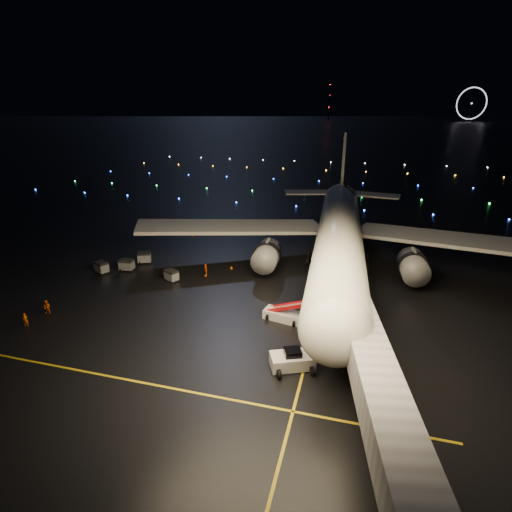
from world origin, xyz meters
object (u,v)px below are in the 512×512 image
object	(u,v)px
pushback_tug	(292,358)
baggage_cart_1	(144,258)
belt_loader	(284,307)
crew_a	(25,320)
crew_b	(47,307)
crew_c	(206,270)
baggage_cart_2	(127,265)
airliner	(341,206)
baggage_cart_0	(171,275)
baggage_cart_3	(101,267)

from	to	relation	value
pushback_tug	baggage_cart_1	xyz separation A→B (m)	(-28.24, 21.12, -0.12)
belt_loader	crew_a	size ratio (longest dim) A/B	4.28
pushback_tug	crew_a	world-z (taller)	pushback_tug
pushback_tug	belt_loader	xyz separation A→B (m)	(-2.65, 8.90, 0.71)
crew_a	crew_b	world-z (taller)	crew_b
crew_a	crew_c	world-z (taller)	crew_c
baggage_cart_1	baggage_cart_2	size ratio (longest dim) A/B	1.01
pushback_tug	airliner	bearing A→B (deg)	62.57
airliner	crew_b	xyz separation A→B (m)	(-32.86, -27.11, -8.47)
pushback_tug	crew_b	distance (m)	31.03
baggage_cart_0	baggage_cart_1	bearing A→B (deg)	169.03
belt_loader	baggage_cart_2	world-z (taller)	belt_loader
belt_loader	baggage_cart_0	xyz separation A→B (m)	(-18.09, 6.84, -0.90)
baggage_cart_1	pushback_tug	bearing A→B (deg)	-61.73
airliner	baggage_cart_2	distance (m)	34.58
belt_loader	airliner	bearing A→B (deg)	88.98
belt_loader	baggage_cart_3	distance (m)	30.55
crew_b	baggage_cart_3	distance (m)	13.06
belt_loader	baggage_cart_0	world-z (taller)	belt_loader
airliner	crew_c	xyz separation A→B (m)	(-18.49, -11.24, -8.36)
crew_c	crew_b	bearing A→B (deg)	-76.36
baggage_cart_2	baggage_cart_3	distance (m)	3.68
airliner	crew_a	world-z (taller)	airliner
crew_b	baggage_cart_0	world-z (taller)	crew_b
crew_a	baggage_cart_2	bearing A→B (deg)	59.80
crew_a	baggage_cart_0	distance (m)	19.24
pushback_tug	baggage_cart_3	size ratio (longest dim) A/B	2.10
crew_b	baggage_cart_3	xyz separation A→B (m)	(-1.52, 12.97, -0.02)
crew_b	baggage_cart_2	world-z (taller)	baggage_cart_2
airliner	crew_b	distance (m)	43.43
crew_a	baggage_cart_3	distance (m)	16.18
airliner	baggage_cart_1	distance (m)	32.53
crew_b	baggage_cart_2	bearing A→B (deg)	74.79
crew_a	crew_c	bearing A→B (deg)	28.33
belt_loader	crew_a	xyz separation A→B (m)	(-28.48, -9.36, -0.89)
airliner	baggage_cart_1	size ratio (longest dim) A/B	31.78
crew_c	baggage_cart_2	bearing A→B (deg)	-119.45
crew_b	baggage_cart_0	distance (m)	16.53
belt_loader	baggage_cart_0	bearing A→B (deg)	170.68
pushback_tug	crew_c	world-z (taller)	pushback_tug
baggage_cart_0	baggage_cart_3	world-z (taller)	baggage_cart_3
crew_b	baggage_cart_2	size ratio (longest dim) A/B	0.85
crew_b	crew_c	distance (m)	21.41
pushback_tug	baggage_cart_2	size ratio (longest dim) A/B	2.05
baggage_cart_3	airliner	bearing A→B (deg)	46.37
pushback_tug	belt_loader	world-z (taller)	belt_loader
belt_loader	crew_b	bearing A→B (deg)	-156.24
airliner	belt_loader	distance (m)	22.73
baggage_cart_0	crew_c	bearing A→B (deg)	58.74
crew_b	pushback_tug	bearing A→B (deg)	-13.79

